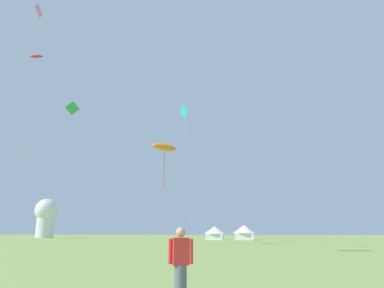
{
  "coord_description": "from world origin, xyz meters",
  "views": [
    {
      "loc": [
        5.51,
        -2.45,
        1.63
      ],
      "look_at": [
        0.0,
        32.0,
        10.01
      ],
      "focal_mm": 34.26,
      "sensor_mm": 36.0,
      "label": 1
    }
  ],
  "objects_px": {
    "kite_cyan_diamond": "(184,115)",
    "kite_red_parafoil": "(36,57)",
    "kite_green_diamond": "(71,112)",
    "kite_orange_parafoil": "(164,147)",
    "person_spectator": "(181,268)",
    "kite_pink_diamond": "(38,13)",
    "festival_tent_right": "(244,232)",
    "observatory_dome": "(46,216)",
    "festival_tent_center": "(215,232)"
  },
  "relations": [
    {
      "from": "kite_green_diamond",
      "to": "kite_cyan_diamond",
      "type": "height_order",
      "value": "kite_cyan_diamond"
    },
    {
      "from": "kite_cyan_diamond",
      "to": "festival_tent_center",
      "type": "xyz_separation_m",
      "value": [
        0.54,
        32.57,
        -14.9
      ]
    },
    {
      "from": "kite_red_parafoil",
      "to": "festival_tent_center",
      "type": "distance_m",
      "value": 46.63
    },
    {
      "from": "kite_green_diamond",
      "to": "person_spectator",
      "type": "xyz_separation_m",
      "value": [
        18.11,
        -28.31,
        -13.99
      ]
    },
    {
      "from": "kite_orange_parafoil",
      "to": "kite_red_parafoil",
      "type": "bearing_deg",
      "value": -176.62
    },
    {
      "from": "kite_orange_parafoil",
      "to": "festival_tent_right",
      "type": "height_order",
      "value": "kite_orange_parafoil"
    },
    {
      "from": "kite_orange_parafoil",
      "to": "kite_green_diamond",
      "type": "xyz_separation_m",
      "value": [
        -7.96,
        -12.14,
        1.64
      ]
    },
    {
      "from": "kite_red_parafoil",
      "to": "observatory_dome",
      "type": "xyz_separation_m",
      "value": [
        -25.37,
        50.0,
        -22.05
      ]
    },
    {
      "from": "person_spectator",
      "to": "festival_tent_right",
      "type": "relative_size",
      "value": 0.38
    },
    {
      "from": "kite_red_parafoil",
      "to": "observatory_dome",
      "type": "distance_m",
      "value": 60.24
    },
    {
      "from": "kite_green_diamond",
      "to": "kite_cyan_diamond",
      "type": "distance_m",
      "value": 14.04
    },
    {
      "from": "kite_cyan_diamond",
      "to": "kite_pink_diamond",
      "type": "xyz_separation_m",
      "value": [
        -26.06,
        5.35,
        21.02
      ]
    },
    {
      "from": "kite_green_diamond",
      "to": "kite_cyan_diamond",
      "type": "bearing_deg",
      "value": 33.95
    },
    {
      "from": "kite_orange_parafoil",
      "to": "kite_pink_diamond",
      "type": "height_order",
      "value": "kite_pink_diamond"
    },
    {
      "from": "kite_pink_diamond",
      "to": "kite_red_parafoil",
      "type": "bearing_deg",
      "value": -47.38
    },
    {
      "from": "kite_pink_diamond",
      "to": "festival_tent_center",
      "type": "relative_size",
      "value": 9.3
    },
    {
      "from": "kite_orange_parafoil",
      "to": "kite_cyan_diamond",
      "type": "relative_size",
      "value": 0.79
    },
    {
      "from": "kite_red_parafoil",
      "to": "person_spectator",
      "type": "height_order",
      "value": "kite_red_parafoil"
    },
    {
      "from": "kite_cyan_diamond",
      "to": "person_spectator",
      "type": "xyz_separation_m",
      "value": [
        6.53,
        -36.1,
        -15.57
      ]
    },
    {
      "from": "kite_orange_parafoil",
      "to": "festival_tent_center",
      "type": "xyz_separation_m",
      "value": [
        4.16,
        28.22,
        -11.68
      ]
    },
    {
      "from": "kite_pink_diamond",
      "to": "kite_red_parafoil",
      "type": "distance_m",
      "value": 9.85
    },
    {
      "from": "kite_cyan_diamond",
      "to": "kite_pink_diamond",
      "type": "height_order",
      "value": "kite_pink_diamond"
    },
    {
      "from": "kite_orange_parafoil",
      "to": "kite_cyan_diamond",
      "type": "height_order",
      "value": "kite_cyan_diamond"
    },
    {
      "from": "kite_pink_diamond",
      "to": "festival_tent_right",
      "type": "height_order",
      "value": "kite_pink_diamond"
    },
    {
      "from": "kite_pink_diamond",
      "to": "kite_red_parafoil",
      "type": "xyz_separation_m",
      "value": [
        2.02,
        -2.2,
        -9.38
      ]
    },
    {
      "from": "kite_red_parafoil",
      "to": "person_spectator",
      "type": "relative_size",
      "value": 16.49
    },
    {
      "from": "kite_green_diamond",
      "to": "kite_red_parafoil",
      "type": "height_order",
      "value": "kite_red_parafoil"
    },
    {
      "from": "kite_green_diamond",
      "to": "kite_red_parafoil",
      "type": "distance_m",
      "value": 21.21
    },
    {
      "from": "kite_orange_parafoil",
      "to": "kite_red_parafoil",
      "type": "xyz_separation_m",
      "value": [
        -20.42,
        -1.21,
        14.86
      ]
    },
    {
      "from": "person_spectator",
      "to": "festival_tent_center",
      "type": "height_order",
      "value": "festival_tent_center"
    },
    {
      "from": "observatory_dome",
      "to": "kite_cyan_diamond",
      "type": "bearing_deg",
      "value": -47.09
    },
    {
      "from": "kite_green_diamond",
      "to": "kite_pink_diamond",
      "type": "height_order",
      "value": "kite_pink_diamond"
    },
    {
      "from": "kite_orange_parafoil",
      "to": "person_spectator",
      "type": "xyz_separation_m",
      "value": [
        10.15,
        -40.45,
        -12.35
      ]
    },
    {
      "from": "kite_cyan_diamond",
      "to": "kite_red_parafoil",
      "type": "bearing_deg",
      "value": 172.54
    },
    {
      "from": "kite_pink_diamond",
      "to": "observatory_dome",
      "type": "bearing_deg",
      "value": 116.03
    },
    {
      "from": "kite_cyan_diamond",
      "to": "observatory_dome",
      "type": "xyz_separation_m",
      "value": [
        -49.41,
        53.14,
        -10.41
      ]
    },
    {
      "from": "kite_cyan_diamond",
      "to": "festival_tent_right",
      "type": "bearing_deg",
      "value": 78.59
    },
    {
      "from": "kite_cyan_diamond",
      "to": "person_spectator",
      "type": "bearing_deg",
      "value": -79.74
    },
    {
      "from": "person_spectator",
      "to": "festival_tent_right",
      "type": "xyz_separation_m",
      "value": [
        0.04,
        68.67,
        0.79
      ]
    },
    {
      "from": "person_spectator",
      "to": "festival_tent_right",
      "type": "distance_m",
      "value": 68.68
    },
    {
      "from": "person_spectator",
      "to": "kite_pink_diamond",
      "type": "bearing_deg",
      "value": 128.18
    },
    {
      "from": "kite_pink_diamond",
      "to": "festival_tent_center",
      "type": "distance_m",
      "value": 52.34
    },
    {
      "from": "kite_pink_diamond",
      "to": "person_spectator",
      "type": "relative_size",
      "value": 22.76
    },
    {
      "from": "festival_tent_right",
      "to": "kite_orange_parafoil",
      "type": "bearing_deg",
      "value": -109.85
    },
    {
      "from": "kite_green_diamond",
      "to": "festival_tent_center",
      "type": "xyz_separation_m",
      "value": [
        12.12,
        40.36,
        -13.32
      ]
    },
    {
      "from": "kite_cyan_diamond",
      "to": "kite_orange_parafoil",
      "type": "bearing_deg",
      "value": 129.71
    },
    {
      "from": "kite_green_diamond",
      "to": "festival_tent_center",
      "type": "relative_size",
      "value": 3.79
    },
    {
      "from": "kite_orange_parafoil",
      "to": "kite_green_diamond",
      "type": "bearing_deg",
      "value": -123.23
    },
    {
      "from": "festival_tent_center",
      "to": "kite_green_diamond",
      "type": "bearing_deg",
      "value": -106.71
    },
    {
      "from": "kite_orange_parafoil",
      "to": "kite_red_parafoil",
      "type": "distance_m",
      "value": 25.29
    }
  ]
}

